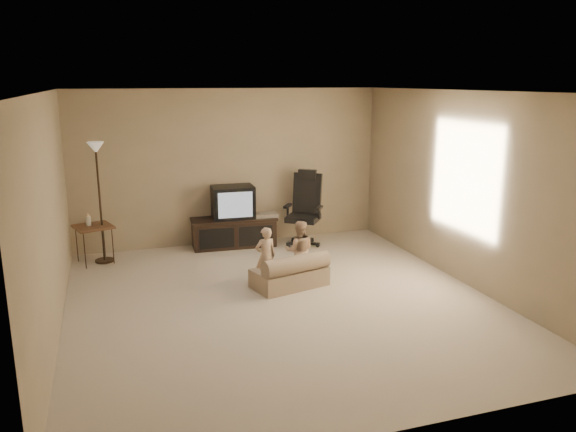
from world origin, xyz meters
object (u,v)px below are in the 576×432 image
at_px(tv_stand, 234,221).
at_px(office_chair, 304,219).
at_px(side_table, 93,227).
at_px(toddler_left, 266,256).
at_px(toddler_right, 299,251).
at_px(floor_lamp, 98,176).
at_px(child_sofa, 291,273).

distance_m(tv_stand, office_chair, 1.14).
xyz_separation_m(side_table, toddler_left, (2.14, -1.67, -0.15)).
height_order(side_table, toddler_left, toddler_left).
bearing_deg(toddler_left, office_chair, -131.50).
distance_m(side_table, toddler_right, 3.09).
height_order(tv_stand, toddler_left, tv_stand).
relative_size(tv_stand, toddler_left, 1.79).
relative_size(floor_lamp, toddler_left, 2.27).
bearing_deg(toddler_right, toddler_left, 22.04).
bearing_deg(office_chair, toddler_left, -89.02).
xyz_separation_m(toddler_left, toddler_right, (0.48, 0.04, 0.02)).
bearing_deg(side_table, toddler_left, -37.94).
relative_size(tv_stand, child_sofa, 1.34).
height_order(tv_stand, floor_lamp, floor_lamp).
relative_size(floor_lamp, child_sofa, 1.70).
height_order(child_sofa, toddler_left, toddler_left).
xyz_separation_m(floor_lamp, toddler_right, (2.50, -1.63, -0.88)).
bearing_deg(toddler_left, tv_stand, -96.52).
relative_size(side_table, child_sofa, 0.73).
bearing_deg(tv_stand, child_sofa, -78.85).
relative_size(tv_stand, side_table, 1.85).
xyz_separation_m(floor_lamp, child_sofa, (2.30, -1.87, -1.11)).
height_order(side_table, floor_lamp, floor_lamp).
relative_size(toddler_left, toddler_right, 0.96).
height_order(office_chair, side_table, office_chair).
height_order(child_sofa, toddler_right, toddler_right).
distance_m(child_sofa, toddler_right, 0.38).
height_order(toddler_left, toddler_right, toddler_right).
bearing_deg(toddler_right, floor_lamp, -16.14).
relative_size(tv_stand, toddler_right, 1.71).
distance_m(office_chair, toddler_left, 1.93).
xyz_separation_m(office_chair, side_table, (-3.25, 0.09, 0.10)).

